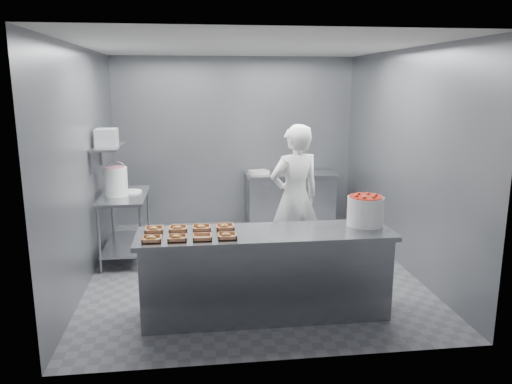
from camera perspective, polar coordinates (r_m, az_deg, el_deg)
floor at (r=6.63m, az=-0.65°, el=-8.63°), size 4.50×4.50×0.00m
ceiling at (r=6.20m, az=-0.71°, el=16.31°), size 4.50×4.50×0.00m
wall_back at (r=8.48m, az=-2.44°, el=5.78°), size 4.00×0.04×2.80m
wall_left at (r=6.35m, az=-18.93°, el=2.87°), size 0.04×4.50×2.80m
wall_right at (r=6.78m, az=16.39°, el=3.61°), size 0.04×4.50×2.80m
service_counter at (r=5.21m, az=1.08°, el=-9.28°), size 2.60×0.70×0.90m
prep_table at (r=7.04m, az=-14.72°, el=-2.71°), size 0.60×1.20×0.90m
back_counter at (r=8.42m, az=3.94°, el=-0.82°), size 1.50×0.60×0.90m
wall_shelf at (r=6.88m, az=-16.57°, el=4.98°), size 0.35×0.90×0.03m
tray_0 at (r=4.88m, az=-11.85°, el=-5.24°), size 0.19×0.18×0.06m
tray_1 at (r=4.86m, az=-9.02°, el=-5.18°), size 0.19×0.18×0.06m
tray_2 at (r=4.86m, az=-6.15°, el=-5.13°), size 0.19×0.18×0.04m
tray_3 at (r=4.87m, az=-3.35°, el=-5.01°), size 0.19×0.18×0.06m
tray_4 at (r=5.17m, az=-11.59°, el=-4.21°), size 0.19×0.18×0.06m
tray_5 at (r=5.16m, az=-8.93°, el=-4.14°), size 0.19×0.18×0.06m
tray_6 at (r=5.16m, az=-6.26°, el=-4.07°), size 0.19×0.18×0.06m
tray_7 at (r=5.17m, az=-3.59°, el=-3.99°), size 0.19×0.18×0.06m
worker at (r=6.37m, az=4.46°, el=-0.69°), size 0.78×0.62×1.88m
strawberry_tub at (r=5.38m, az=12.40°, el=-2.00°), size 0.38×0.38×0.32m
glaze_bucket at (r=6.88m, az=-15.72°, el=1.24°), size 0.32×0.30×0.47m
bucket_lid at (r=7.07m, az=-14.07°, el=0.05°), size 0.35×0.35×0.02m
rag at (r=7.24m, az=-15.22°, el=0.27°), size 0.15×0.13×0.02m
appliance at (r=6.81m, az=-16.71°, el=6.00°), size 0.27×0.30×0.23m
paper_stack at (r=8.24m, az=0.32°, el=2.30°), size 0.33×0.27×0.06m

